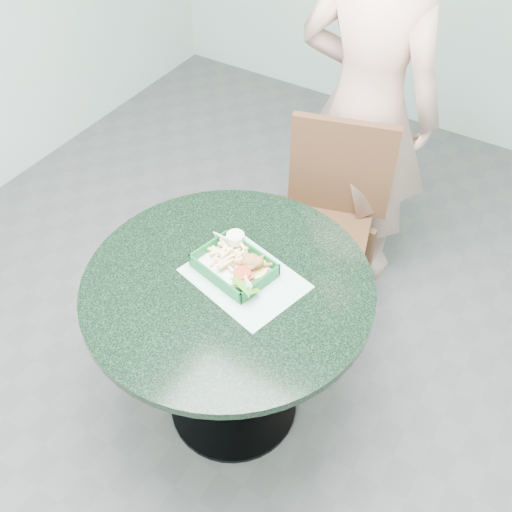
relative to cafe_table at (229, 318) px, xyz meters
The scene contains 10 objects.
floor 0.58m from the cafe_table, ahead, with size 4.00×5.00×0.02m, color #303335.
cafe_table is the anchor object (origin of this frame).
dining_chair 0.76m from the cafe_table, 89.36° to the left, with size 0.45×0.45×0.93m.
diner_person 1.15m from the cafe_table, 89.39° to the left, with size 0.76×0.50×2.09m, color tan.
placemat 0.18m from the cafe_table, 49.53° to the left, with size 0.38×0.28×0.00m, color #98C6BE.
food_basket 0.19m from the cafe_table, 99.53° to the left, with size 0.25×0.18×0.05m.
crab_sandwich 0.24m from the cafe_table, 64.32° to the left, with size 0.11×0.11×0.07m.
fries_pile 0.23m from the cafe_table, 128.02° to the left, with size 0.11×0.12×0.05m, color #F6D98B, non-canonical shape.
sauce_ramekin 0.27m from the cafe_table, 122.66° to the left, with size 0.06×0.06×0.04m.
garnish_cup 0.22m from the cafe_table, 19.11° to the left, with size 0.11×0.10×0.04m.
Camera 1 is at (0.79, -1.10, 2.25)m, focal length 42.00 mm.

